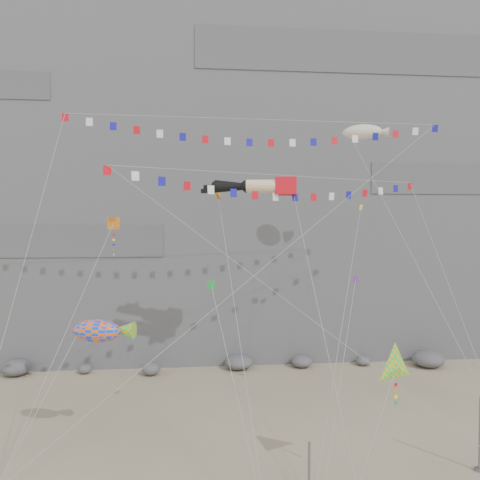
{
  "coord_description": "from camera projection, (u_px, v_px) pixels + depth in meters",
  "views": [
    {
      "loc": [
        -3.98,
        -26.03,
        13.61
      ],
      "look_at": [
        -0.64,
        9.0,
        12.36
      ],
      "focal_mm": 35.0,
      "sensor_mm": 36.0,
      "label": 1
    }
  ],
  "objects": [
    {
      "name": "ground",
      "position": [
        266.0,
        461.0,
        26.76
      ],
      "size": [
        120.0,
        120.0,
        0.0
      ],
      "primitive_type": "plane",
      "color": "tan",
      "rests_on": "ground"
    },
    {
      "name": "cliff",
      "position": [
        228.0,
        131.0,
        57.7
      ],
      "size": [
        80.0,
        28.0,
        50.0
      ],
      "primitive_type": "cube",
      "color": "slate",
      "rests_on": "ground"
    },
    {
      "name": "talus_boulders",
      "position": [
        239.0,
        363.0,
        43.65
      ],
      "size": [
        60.0,
        3.0,
        1.2
      ],
      "primitive_type": null,
      "color": "#5E5E63",
      "rests_on": "ground"
    },
    {
      "name": "anchor_pole_right",
      "position": [
        480.0,
        434.0,
        25.62
      ],
      "size": [
        0.12,
        0.12,
        4.13
      ],
      "primitive_type": "cylinder",
      "color": "slate",
      "rests_on": "ground"
    },
    {
      "name": "legs_kite",
      "position": [
        259.0,
        187.0,
        32.66
      ],
      "size": [
        6.88,
        15.83,
        21.34
      ],
      "rotation": [
        0.0,
        0.0,
        -0.18
      ],
      "color": "red",
      "rests_on": "ground"
    },
    {
      "name": "flag_banner_upper",
      "position": [
        260.0,
        120.0,
        33.67
      ],
      "size": [
        29.17,
        12.93,
        28.91
      ],
      "color": "red",
      "rests_on": "ground"
    },
    {
      "name": "flag_banner_lower",
      "position": [
        286.0,
        176.0,
        32.08
      ],
      "size": [
        22.32,
        13.74,
        22.07
      ],
      "color": "red",
      "rests_on": "ground"
    },
    {
      "name": "harlequin_kite",
      "position": [
        113.0,
        225.0,
        29.44
      ],
      "size": [
        5.55,
        8.14,
        16.11
      ],
      "color": "red",
      "rests_on": "ground"
    },
    {
      "name": "fish_windsock",
      "position": [
        96.0,
        331.0,
        26.47
      ],
      "size": [
        6.41,
        5.58,
        9.72
      ],
      "color": "#FA5E0C",
      "rests_on": "ground"
    },
    {
      "name": "delta_kite",
      "position": [
        396.0,
        367.0,
        22.6
      ],
      "size": [
        5.24,
        4.25,
        8.74
      ],
      "color": "#E8AF0B",
      "rests_on": "ground"
    },
    {
      "name": "blimp_windsock",
      "position": [
        362.0,
        133.0,
        36.74
      ],
      "size": [
        7.36,
        12.94,
        24.28
      ],
      "color": "beige",
      "rests_on": "ground"
    },
    {
      "name": "small_kite_a",
      "position": [
        219.0,
        199.0,
        34.13
      ],
      "size": [
        2.15,
        15.45,
        21.53
      ],
      "color": "orange",
      "rests_on": "ground"
    },
    {
      "name": "small_kite_b",
      "position": [
        355.0,
        283.0,
        32.76
      ],
      "size": [
        6.22,
        12.01,
        15.96
      ],
      "color": "#6B1B9F",
      "rests_on": "ground"
    },
    {
      "name": "small_kite_c",
      "position": [
        212.0,
        287.0,
        28.34
      ],
      "size": [
        2.81,
        9.02,
        13.11
      ],
      "color": "green",
      "rests_on": "ground"
    },
    {
      "name": "small_kite_d",
      "position": [
        360.0,
        214.0,
        36.03
      ],
      "size": [
        8.28,
        15.63,
        22.48
      ],
      "color": "#FFF615",
      "rests_on": "ground"
    }
  ]
}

